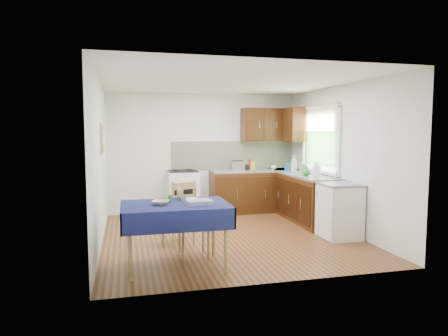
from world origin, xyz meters
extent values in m
plane|color=#462612|center=(0.00, 0.00, 0.00)|extent=(4.20, 4.20, 0.00)
cube|color=white|center=(0.00, 0.00, 2.50)|extent=(4.00, 4.20, 0.02)
cube|color=white|center=(0.00, 2.10, 1.25)|extent=(4.00, 0.02, 2.50)
cube|color=white|center=(0.00, -2.10, 1.25)|extent=(4.00, 0.02, 2.50)
cube|color=silver|center=(-2.00, 0.00, 1.25)|extent=(0.02, 4.20, 2.50)
cube|color=white|center=(2.00, 0.00, 1.25)|extent=(0.02, 4.20, 2.50)
cube|color=#361109|center=(1.05, 1.80, 0.43)|extent=(1.90, 0.60, 0.86)
cube|color=#361109|center=(1.70, 0.65, 0.43)|extent=(0.60, 1.70, 0.86)
cube|color=slate|center=(1.05, 1.80, 0.88)|extent=(1.90, 0.60, 0.04)
cube|color=slate|center=(1.70, 0.65, 0.88)|extent=(0.60, 1.70, 0.04)
cube|color=slate|center=(1.70, 1.80, 0.88)|extent=(0.60, 0.60, 0.04)
cube|color=#F2EDCD|center=(0.65, 2.08, 1.20)|extent=(2.70, 0.02, 0.60)
cube|color=#361109|center=(1.40, 1.93, 1.85)|extent=(1.20, 0.35, 0.70)
cube|color=#361109|center=(1.82, 1.50, 1.85)|extent=(0.35, 0.50, 0.70)
cube|color=white|center=(-0.50, 1.80, 0.45)|extent=(0.60, 0.60, 0.90)
cube|color=black|center=(-0.50, 1.80, 0.91)|extent=(0.58, 0.58, 0.02)
cube|color=black|center=(-0.50, 1.50, 0.45)|extent=(0.44, 0.01, 0.32)
cube|color=#2D5924|center=(1.99, 0.70, 1.50)|extent=(0.01, 1.40, 0.85)
cube|color=white|center=(1.97, 0.70, 2.15)|extent=(0.04, 1.48, 0.06)
cube|color=white|center=(1.97, 0.70, 0.95)|extent=(0.04, 1.48, 0.06)
cube|color=beige|center=(1.96, 0.70, 1.93)|extent=(0.02, 1.36, 0.44)
cube|color=white|center=(1.70, -0.55, 0.42)|extent=(0.55, 0.58, 0.85)
cube|color=slate|center=(1.70, -0.55, 0.87)|extent=(0.58, 0.60, 0.03)
cube|color=#AC7F56|center=(-1.98, 0.30, 1.60)|extent=(0.02, 0.62, 0.47)
cube|color=#8D603B|center=(-1.96, 0.30, 1.60)|extent=(0.01, 0.56, 0.41)
cube|color=white|center=(-1.95, 0.22, 1.62)|extent=(0.00, 0.18, 0.24)
cube|color=white|center=(-1.95, 0.42, 1.50)|extent=(0.00, 0.15, 0.20)
cube|color=#0F193F|center=(-1.03, -1.29, 0.79)|extent=(1.30, 0.86, 0.03)
cube|color=#0F193F|center=(-1.03, -1.73, 0.68)|extent=(1.34, 0.02, 0.26)
cube|color=#0F193F|center=(-1.03, -0.85, 0.68)|extent=(1.34, 0.02, 0.26)
cube|color=#0F193F|center=(-1.68, -1.29, 0.68)|extent=(0.02, 0.90, 0.26)
cube|color=#0F193F|center=(-0.37, -1.29, 0.68)|extent=(0.02, 0.90, 0.26)
cylinder|color=#AC7F56|center=(-1.59, -1.64, 0.39)|extent=(0.05, 0.05, 0.78)
cylinder|color=#AC7F56|center=(-0.46, -1.64, 0.39)|extent=(0.05, 0.05, 0.78)
cylinder|color=#AC7F56|center=(-1.59, -0.94, 0.39)|extent=(0.05, 0.05, 0.78)
cylinder|color=#AC7F56|center=(-0.46, -0.94, 0.39)|extent=(0.05, 0.05, 0.78)
cube|color=#AC7F56|center=(-0.86, -0.25, 0.47)|extent=(0.56, 0.56, 0.04)
cube|color=#AC7F56|center=(-0.79, -0.42, 0.83)|extent=(0.38, 0.16, 0.31)
cylinder|color=#AC7F56|center=(-0.75, -0.02, 0.23)|extent=(0.04, 0.04, 0.47)
cylinder|color=#AC7F56|center=(-1.09, -0.14, 0.23)|extent=(0.04, 0.04, 0.47)
cylinder|color=#AC7F56|center=(-0.63, -0.35, 0.23)|extent=(0.04, 0.04, 0.47)
cylinder|color=#AC7F56|center=(-0.96, -0.47, 0.23)|extent=(0.04, 0.04, 0.47)
cube|color=#AC7F56|center=(-0.73, -0.92, 0.45)|extent=(0.43, 0.43, 0.04)
cube|color=#AC7F56|center=(-0.92, -0.92, 0.81)|extent=(0.04, 0.38, 0.30)
cylinder|color=#AC7F56|center=(-0.56, -1.09, 0.23)|extent=(0.04, 0.04, 0.45)
cylinder|color=#AC7F56|center=(-0.57, -0.75, 0.23)|extent=(0.04, 0.04, 0.45)
cylinder|color=#AC7F56|center=(-0.90, -1.10, 0.23)|extent=(0.04, 0.04, 0.45)
cylinder|color=#AC7F56|center=(-0.91, -0.75, 0.23)|extent=(0.04, 0.04, 0.45)
cube|color=silver|center=(0.65, 1.77, 0.99)|extent=(0.27, 0.17, 0.19)
cube|color=black|center=(0.65, 1.77, 1.10)|extent=(0.23, 0.02, 0.02)
cube|color=black|center=(0.77, 1.82, 0.96)|extent=(0.26, 0.23, 0.12)
cube|color=silver|center=(0.77, 1.82, 1.04)|extent=(0.26, 0.23, 0.03)
cylinder|color=red|center=(0.90, 1.73, 1.02)|extent=(0.05, 0.05, 0.23)
cube|color=yellow|center=(1.01, 1.91, 0.98)|extent=(0.13, 0.11, 0.16)
cube|color=gray|center=(1.73, 0.86, 0.91)|extent=(0.41, 0.31, 0.02)
cylinder|color=white|center=(1.73, 0.86, 1.00)|extent=(0.05, 0.19, 0.19)
cylinder|color=white|center=(1.76, 0.39, 0.99)|extent=(0.15, 0.15, 0.19)
sphere|color=white|center=(1.76, 0.39, 1.11)|extent=(0.09, 0.09, 0.09)
imported|color=white|center=(1.41, 1.67, 0.95)|extent=(0.15, 0.15, 0.09)
imported|color=white|center=(1.64, 1.14, 1.06)|extent=(0.15, 0.15, 0.33)
imported|color=#1A529D|center=(1.61, 1.40, 1.00)|extent=(0.13, 0.13, 0.20)
imported|color=#217C2A|center=(1.60, 0.47, 0.99)|extent=(0.19, 0.19, 0.17)
imported|color=beige|center=(-1.21, -1.30, 0.84)|extent=(0.28, 0.28, 0.05)
imported|color=white|center=(-0.84, -1.04, 0.82)|extent=(0.16, 0.21, 0.02)
cylinder|color=#268E29|center=(-1.08, -1.16, 0.86)|extent=(0.05, 0.05, 0.09)
cube|color=navy|center=(-0.74, -1.39, 0.84)|extent=(0.33, 0.27, 0.05)
camera|label=1|loc=(-1.61, -6.22, 1.72)|focal=32.00mm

